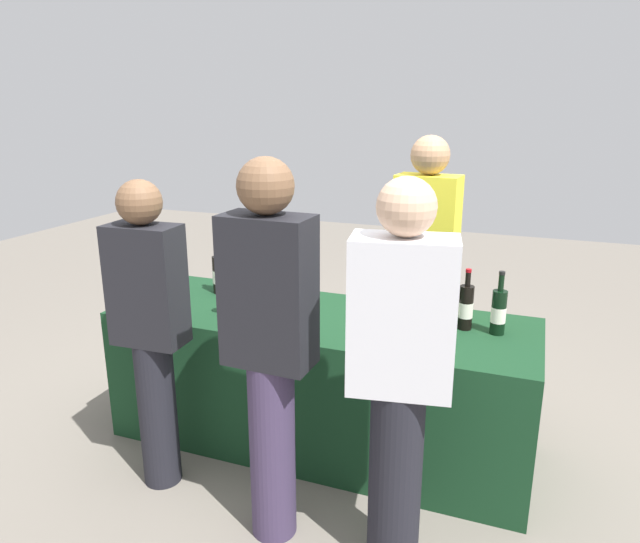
# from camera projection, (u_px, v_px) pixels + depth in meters

# --- Properties ---
(ground_plane) EXTENTS (12.00, 12.00, 0.00)m
(ground_plane) POSITION_uv_depth(u_px,v_px,m) (320.00, 438.00, 3.33)
(ground_plane) COLOR slate
(tasting_table) EXTENTS (2.29, 0.79, 0.76)m
(tasting_table) POSITION_uv_depth(u_px,v_px,m) (320.00, 379.00, 3.23)
(tasting_table) COLOR #14381E
(tasting_table) RESTS_ON ground_plane
(wine_bottle_0) EXTENTS (0.08, 0.08, 0.31)m
(wine_bottle_0) POSITION_uv_depth(u_px,v_px,m) (219.00, 274.00, 3.47)
(wine_bottle_0) COLOR black
(wine_bottle_0) RESTS_ON tasting_table
(wine_bottle_1) EXTENTS (0.07, 0.07, 0.31)m
(wine_bottle_1) POSITION_uv_depth(u_px,v_px,m) (238.00, 277.00, 3.44)
(wine_bottle_1) COLOR black
(wine_bottle_1) RESTS_ON tasting_table
(wine_bottle_2) EXTENTS (0.07, 0.07, 0.32)m
(wine_bottle_2) POSITION_uv_depth(u_px,v_px,m) (414.00, 294.00, 3.11)
(wine_bottle_2) COLOR black
(wine_bottle_2) RESTS_ON tasting_table
(wine_bottle_3) EXTENTS (0.08, 0.08, 0.33)m
(wine_bottle_3) POSITION_uv_depth(u_px,v_px,m) (445.00, 304.00, 2.95)
(wine_bottle_3) COLOR black
(wine_bottle_3) RESTS_ON tasting_table
(wine_bottle_4) EXTENTS (0.07, 0.07, 0.32)m
(wine_bottle_4) POSITION_uv_depth(u_px,v_px,m) (466.00, 307.00, 2.91)
(wine_bottle_4) COLOR black
(wine_bottle_4) RESTS_ON tasting_table
(wine_bottle_5) EXTENTS (0.07, 0.07, 0.32)m
(wine_bottle_5) POSITION_uv_depth(u_px,v_px,m) (499.00, 312.00, 2.85)
(wine_bottle_5) COLOR black
(wine_bottle_5) RESTS_ON tasting_table
(wine_glass_0) EXTENTS (0.07, 0.07, 0.14)m
(wine_glass_0) POSITION_uv_depth(u_px,v_px,m) (223.00, 297.00, 3.13)
(wine_glass_0) COLOR silver
(wine_glass_0) RESTS_ON tasting_table
(wine_glass_1) EXTENTS (0.07, 0.07, 0.14)m
(wine_glass_1) POSITION_uv_depth(u_px,v_px,m) (279.00, 301.00, 3.05)
(wine_glass_1) COLOR silver
(wine_glass_1) RESTS_ON tasting_table
(wine_glass_2) EXTENTS (0.06, 0.06, 0.13)m
(wine_glass_2) POSITION_uv_depth(u_px,v_px,m) (435.00, 323.00, 2.76)
(wine_glass_2) COLOR silver
(wine_glass_2) RESTS_ON tasting_table
(server_pouring) EXTENTS (0.38, 0.23, 1.69)m
(server_pouring) POSITION_uv_depth(u_px,v_px,m) (425.00, 264.00, 3.47)
(server_pouring) COLOR black
(server_pouring) RESTS_ON ground_plane
(guest_0) EXTENTS (0.35, 0.21, 1.54)m
(guest_0) POSITION_uv_depth(u_px,v_px,m) (150.00, 325.00, 2.74)
(guest_0) COLOR black
(guest_0) RESTS_ON ground_plane
(guest_1) EXTENTS (0.37, 0.22, 1.68)m
(guest_1) POSITION_uv_depth(u_px,v_px,m) (270.00, 341.00, 2.36)
(guest_1) COLOR #3F3351
(guest_1) RESTS_ON ground_plane
(guest_2) EXTENTS (0.42, 0.28, 1.62)m
(guest_2) POSITION_uv_depth(u_px,v_px,m) (400.00, 371.00, 2.20)
(guest_2) COLOR black
(guest_2) RESTS_ON ground_plane
(menu_board) EXTENTS (0.62, 0.10, 0.80)m
(menu_board) POSITION_uv_depth(u_px,v_px,m) (261.00, 304.00, 4.37)
(menu_board) COLOR white
(menu_board) RESTS_ON ground_plane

